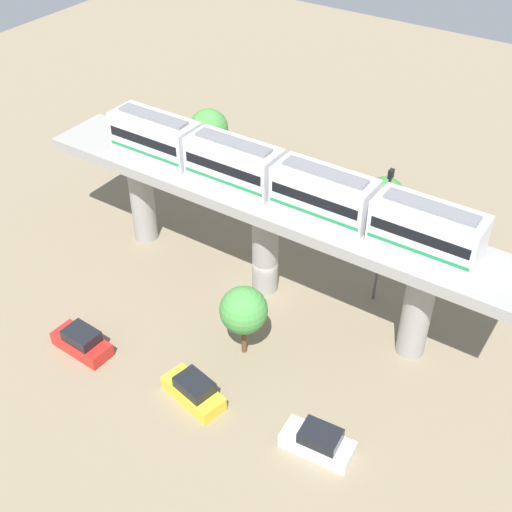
% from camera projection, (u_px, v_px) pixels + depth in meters
% --- Properties ---
extents(ground_plane, '(120.00, 120.00, 0.00)m').
position_uv_depth(ground_plane, '(265.00, 287.00, 50.38)').
color(ground_plane, '#84755B').
extents(viaduct, '(5.20, 35.80, 8.33)m').
position_uv_depth(viaduct, '(266.00, 217.00, 46.40)').
color(viaduct, '#999691').
rests_on(viaduct, ground).
extents(train, '(2.64, 27.45, 3.24)m').
position_uv_depth(train, '(277.00, 178.00, 43.93)').
color(train, white).
rests_on(train, viaduct).
extents(parked_car_yellow, '(2.62, 4.48, 1.76)m').
position_uv_depth(parked_car_yellow, '(194.00, 391.00, 41.51)').
color(parked_car_yellow, yellow).
rests_on(parked_car_yellow, ground).
extents(parked_car_white, '(2.16, 4.34, 1.76)m').
position_uv_depth(parked_car_white, '(318.00, 442.00, 38.53)').
color(parked_car_white, white).
rests_on(parked_car_white, ground).
extents(parked_car_red, '(2.00, 4.28, 1.76)m').
position_uv_depth(parked_car_red, '(82.00, 342.00, 44.85)').
color(parked_car_red, red).
rests_on(parked_car_red, ground).
extents(tree_near_viaduct, '(3.15, 3.15, 5.29)m').
position_uv_depth(tree_near_viaduct, '(244.00, 310.00, 42.95)').
color(tree_near_viaduct, brown).
rests_on(tree_near_viaduct, ground).
extents(tree_mid_lot, '(3.49, 3.49, 4.83)m').
position_uv_depth(tree_mid_lot, '(384.00, 198.00, 54.41)').
color(tree_mid_lot, brown).
rests_on(tree_mid_lot, ground).
extents(tree_far_corner, '(3.67, 3.67, 5.49)m').
position_uv_depth(tree_far_corner, '(209.00, 128.00, 62.74)').
color(tree_far_corner, brown).
rests_on(tree_far_corner, ground).
extents(signal_post, '(0.44, 0.28, 10.93)m').
position_uv_depth(signal_post, '(383.00, 232.00, 45.74)').
color(signal_post, '#4C4C51').
rests_on(signal_post, ground).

